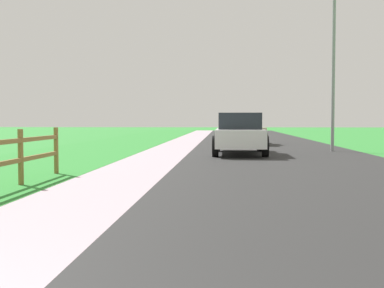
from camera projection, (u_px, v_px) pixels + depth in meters
ground_plane at (197, 145)px, 25.91m from camera, size 120.00×120.00×0.00m
road_asphalt at (263, 144)px, 27.68m from camera, size 7.00×66.00×0.01m
curb_concrete at (146, 143)px, 28.10m from camera, size 6.00×66.00×0.01m
grass_verge at (119, 143)px, 28.20m from camera, size 5.00×66.00×0.00m
parked_suv_white at (239, 133)px, 19.44m from camera, size 2.02×5.01×1.58m
parked_car_beige at (246, 130)px, 27.22m from camera, size 2.07×4.35×1.54m
street_lamp at (336, 57)px, 20.96m from camera, size 1.17×0.20×6.70m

